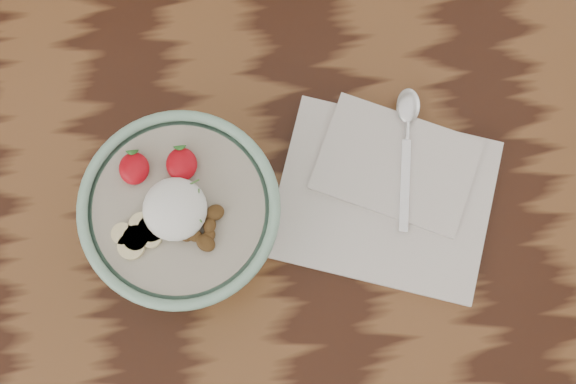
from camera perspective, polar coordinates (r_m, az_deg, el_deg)
name	(u,v)px	position (r cm, az deg, el deg)	size (l,w,h in cm)	color
table	(158,300)	(101.84, -9.23, -7.56)	(160.00, 90.00, 75.00)	black
breakfast_bowl	(184,215)	(85.91, -7.44, -1.66)	(20.74, 20.74, 14.23)	#87B59C
napkin	(387,192)	(92.91, 7.04, 0.02)	(29.36, 26.59, 1.48)	silver
spoon	(407,125)	(93.82, 8.49, 4.71)	(4.87, 17.00, 0.89)	silver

